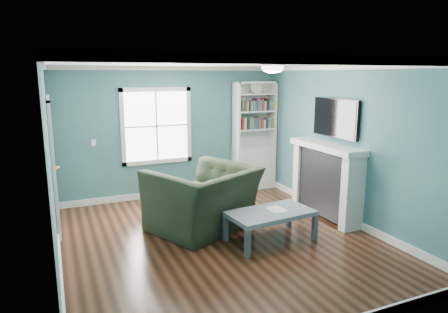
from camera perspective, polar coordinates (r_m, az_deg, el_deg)
name	(u,v)px	position (r m, az deg, el deg)	size (l,w,h in m)	color
floor	(220,240)	(6.14, -0.55, -11.79)	(5.00, 5.00, 0.00)	black
room_walls	(220,136)	(5.70, -0.58, 2.95)	(5.00, 5.00, 5.00)	#335F6D
trim	(220,160)	(5.77, -0.57, -0.44)	(4.50, 5.00, 2.60)	white
window	(157,126)	(7.97, -9.61, 4.32)	(1.40, 0.06, 1.50)	white
bookshelf	(254,146)	(8.61, 4.30, 1.45)	(0.90, 0.35, 2.31)	silver
fireplace	(326,181)	(7.12, 14.41, -3.45)	(0.44, 1.58, 1.30)	black
tv	(336,118)	(7.00, 15.65, 5.32)	(0.06, 1.10, 0.65)	black
door	(53,165)	(6.73, -23.23, -1.06)	(0.12, 0.98, 2.17)	silver
ceiling_fixture	(273,67)	(6.13, 6.98, 12.54)	(0.38, 0.38, 0.15)	white
light_switch	(94,143)	(7.81, -18.11, 1.90)	(0.08, 0.01, 0.12)	white
recliner	(203,189)	(6.34, -3.02, -4.61)	(1.53, 1.00, 1.34)	black
coffee_table	(270,215)	(6.02, 6.65, -8.31)	(1.32, 0.80, 0.46)	#454C53
paper_sheet	(276,209)	(6.09, 7.50, -7.48)	(0.24, 0.30, 0.00)	white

